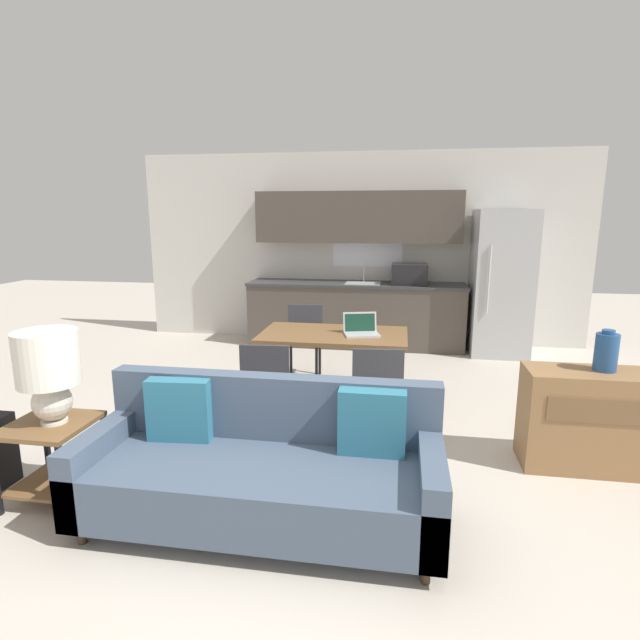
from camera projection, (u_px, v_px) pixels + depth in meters
The scene contains 14 objects.
ground_plane at pixel (287, 524), 3.02m from camera, with size 20.00×20.00×0.00m, color beige.
wall_back at pixel (359, 249), 7.21m from camera, with size 6.40×0.07×2.70m.
kitchen_counter at pixel (357, 286), 7.02m from camera, with size 3.02×0.65×2.15m.
refrigerator at pixel (501, 283), 6.57m from camera, with size 0.74×0.79×1.90m.
dining_table at pixel (334, 340), 4.79m from camera, with size 1.39×0.81×0.72m.
couch at pixel (264, 468), 3.02m from camera, with size 2.12×0.80×0.84m.
side_table at pixel (52, 448), 3.23m from camera, with size 0.50×0.50×0.53m.
table_lamp at pixel (48, 368), 3.12m from camera, with size 0.38×0.38×0.60m.
credenza at pixel (599, 420), 3.63m from camera, with size 1.06×0.41×0.74m.
vase at pixel (606, 352), 3.55m from camera, with size 0.16×0.16×0.30m.
dining_chair_far_left at pixel (304, 336), 5.67m from camera, with size 0.44×0.44×0.82m.
dining_chair_near_right at pixel (376, 386), 4.03m from camera, with size 0.46×0.46×0.82m.
dining_chair_near_left at pixel (268, 381), 4.15m from camera, with size 0.45×0.45×0.82m.
laptop at pixel (361, 329), 4.73m from camera, with size 0.37×0.33×0.20m.
Camera 1 is at (0.64, -2.63, 1.84)m, focal length 28.00 mm.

